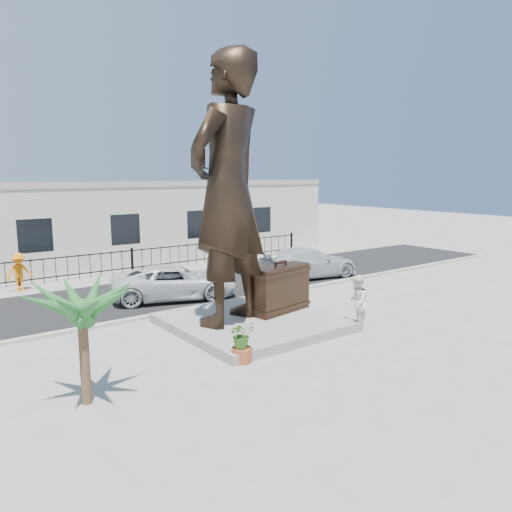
{
  "coord_description": "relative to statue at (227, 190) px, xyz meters",
  "views": [
    {
      "loc": [
        -10.21,
        -11.61,
        5.13
      ],
      "look_at": [
        0.0,
        2.0,
        2.3
      ],
      "focal_mm": 35.0,
      "sensor_mm": 36.0,
      "label": 1
    }
  ],
  "objects": [
    {
      "name": "ground",
      "position": [
        1.42,
        -1.62,
        -4.61
      ],
      "size": [
        100.0,
        100.0,
        0.0
      ],
      "primitive_type": "plane",
      "color": "#9E9991",
      "rests_on": "ground"
    },
    {
      "name": "street",
      "position": [
        1.42,
        6.38,
        -4.61
      ],
      "size": [
        40.0,
        7.0,
        0.01
      ],
      "primitive_type": "cube",
      "color": "black",
      "rests_on": "ground"
    },
    {
      "name": "curb",
      "position": [
        1.42,
        2.88,
        -4.55
      ],
      "size": [
        40.0,
        0.25,
        0.12
      ],
      "primitive_type": "cube",
      "color": "#A5A399",
      "rests_on": "ground"
    },
    {
      "name": "far_sidewalk",
      "position": [
        1.42,
        10.38,
        -4.6
      ],
      "size": [
        40.0,
        2.5,
        0.02
      ],
      "primitive_type": "cube",
      "color": "#9E9991",
      "rests_on": "ground"
    },
    {
      "name": "plinth",
      "position": [
        0.92,
        -0.12,
        -4.46
      ],
      "size": [
        5.2,
        5.2,
        0.3
      ],
      "primitive_type": "cube",
      "color": "gray",
      "rests_on": "ground"
    },
    {
      "name": "fence",
      "position": [
        1.42,
        11.18,
        -4.01
      ],
      "size": [
        22.0,
        0.1,
        1.2
      ],
      "primitive_type": "cube",
      "color": "black",
      "rests_on": "ground"
    },
    {
      "name": "building",
      "position": [
        1.42,
        15.38,
        -2.41
      ],
      "size": [
        28.0,
        7.0,
        4.4
      ],
      "primitive_type": "cube",
      "color": "silver",
      "rests_on": "ground"
    },
    {
      "name": "statue",
      "position": [
        0.0,
        0.0,
        0.0
      ],
      "size": [
        3.67,
        3.04,
        8.63
      ],
      "primitive_type": "imported",
      "rotation": [
        0.0,
        0.0,
        3.5
      ],
      "color": "black",
      "rests_on": "plinth"
    },
    {
      "name": "suitcase",
      "position": [
        2.14,
        -0.1,
        -3.49
      ],
      "size": [
        2.42,
        1.13,
        1.64
      ],
      "primitive_type": "cube",
      "rotation": [
        0.0,
        0.0,
        0.17
      ],
      "color": "#312014",
      "rests_on": "plinth"
    },
    {
      "name": "tourist",
      "position": [
        3.41,
        -2.47,
        -3.69
      ],
      "size": [
        1.13,
        1.08,
        1.84
      ],
      "primitive_type": "imported",
      "rotation": [
        0.0,
        0.0,
        3.75
      ],
      "color": "white",
      "rests_on": "ground"
    },
    {
      "name": "car_white",
      "position": [
        0.54,
        4.81,
        -3.9
      ],
      "size": [
        5.57,
        3.95,
        1.41
      ],
      "primitive_type": "imported",
      "rotation": [
        0.0,
        0.0,
        1.22
      ],
      "color": "silver",
      "rests_on": "street"
    },
    {
      "name": "car_silver",
      "position": [
        7.85,
        4.65,
        -3.86
      ],
      "size": [
        5.43,
        2.94,
        1.49
      ],
      "primitive_type": "imported",
      "rotation": [
        0.0,
        0.0,
        1.4
      ],
      "color": "silver",
      "rests_on": "street"
    },
    {
      "name": "worker",
      "position": [
        -4.26,
        10.06,
        -3.75
      ],
      "size": [
        1.16,
        0.76,
        1.69
      ],
      "primitive_type": "imported",
      "rotation": [
        0.0,
        0.0,
        0.13
      ],
      "color": "orange",
      "rests_on": "far_sidewalk"
    },
    {
      "name": "palm_tree",
      "position": [
        -5.51,
        -2.49,
        -4.61
      ],
      "size": [
        1.8,
        1.8,
        3.2
      ],
      "primitive_type": null,
      "color": "#215C24",
      "rests_on": "ground"
    },
    {
      "name": "planter",
      "position": [
        -1.26,
        -2.54,
        -4.41
      ],
      "size": [
        0.56,
        0.56,
        0.4
      ],
      "primitive_type": "cylinder",
      "color": "#994628",
      "rests_on": "ground"
    },
    {
      "name": "shrub",
      "position": [
        -1.26,
        -2.54,
        -3.83
      ],
      "size": [
        0.84,
        0.78,
        0.77
      ],
      "primitive_type": "imported",
      "rotation": [
        0.0,
        0.0,
        -0.31
      ],
      "color": "#356320",
      "rests_on": "planter"
    }
  ]
}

